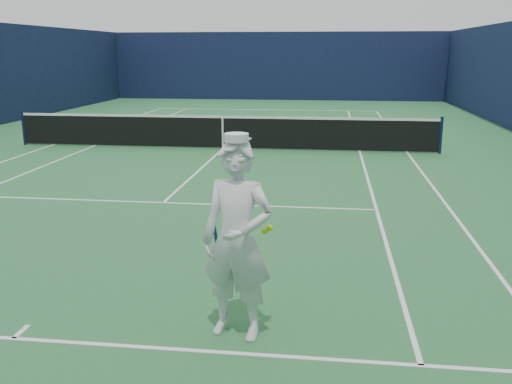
% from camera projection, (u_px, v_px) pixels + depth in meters
% --- Properties ---
extents(ground, '(80.00, 80.00, 0.00)m').
position_uv_depth(ground, '(223.00, 149.00, 17.34)').
color(ground, '#276836').
rests_on(ground, ground).
extents(court_markings, '(11.03, 23.83, 0.01)m').
position_uv_depth(court_markings, '(223.00, 149.00, 17.34)').
color(court_markings, white).
rests_on(court_markings, ground).
extents(windscreen_fence, '(20.12, 36.12, 4.00)m').
position_uv_depth(windscreen_fence, '(222.00, 82.00, 16.86)').
color(windscreen_fence, '#0D1533').
rests_on(windscreen_fence, ground).
extents(tennis_net, '(12.88, 0.09, 1.07)m').
position_uv_depth(tennis_net, '(223.00, 131.00, 17.21)').
color(tennis_net, '#141E4C').
rests_on(tennis_net, ground).
extents(tennis_player, '(0.84, 0.66, 2.13)m').
position_uv_depth(tennis_player, '(237.00, 240.00, 5.77)').
color(tennis_player, white).
rests_on(tennis_player, ground).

